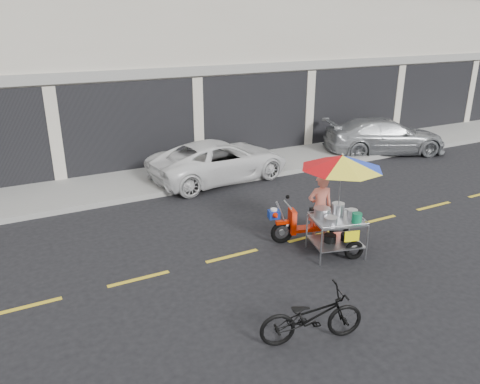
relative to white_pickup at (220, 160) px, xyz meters
name	(u,v)px	position (x,y,z in m)	size (l,w,h in m)	color
ground	(310,237)	(0.08, -4.64, -0.61)	(90.00, 90.00, 0.00)	black
sidewalk	(211,169)	(0.08, 0.86, -0.53)	(45.00, 3.00, 0.15)	gray
shophouse_block	(220,30)	(2.90, 5.95, 3.63)	(36.00, 8.11, 10.40)	beige
centerline	(310,236)	(0.08, -4.64, -0.60)	(42.00, 0.10, 0.01)	gold
white_pickup	(220,160)	(0.00, 0.00, 0.00)	(2.02, 4.38, 1.22)	white
silver_pickup	(385,136)	(6.65, -0.06, 0.03)	(1.79, 4.40, 1.28)	#A2A5A9
near_bicycle	(312,316)	(-2.07, -7.64, -0.18)	(0.57, 1.64, 0.86)	black
food_vendor_rig	(332,188)	(0.12, -5.24, 0.76)	(2.16, 2.10, 2.18)	black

